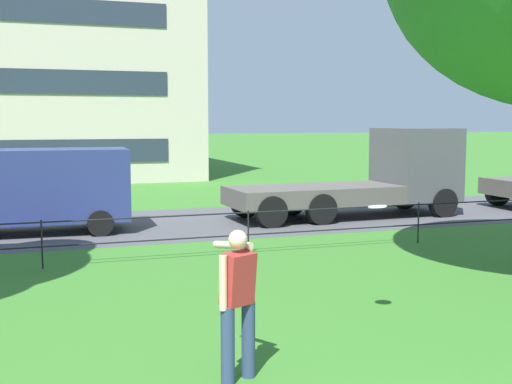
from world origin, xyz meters
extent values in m
cube|color=#4C4C51|center=(0.00, 16.08, 0.00)|extent=(80.00, 6.16, 0.01)
cylinder|color=black|center=(-2.19, 11.11, 0.50)|extent=(0.04, 0.04, 1.00)
cylinder|color=black|center=(2.19, 11.11, 0.50)|extent=(0.04, 0.04, 1.00)
cylinder|color=black|center=(6.58, 11.11, 0.50)|extent=(0.04, 0.04, 1.00)
cylinder|color=black|center=(0.00, 11.11, 0.45)|extent=(30.71, 0.03, 0.03)
cylinder|color=black|center=(0.00, 11.11, 0.95)|extent=(30.71, 0.03, 0.03)
cylinder|color=navy|center=(-0.33, 4.25, 0.45)|extent=(0.16, 0.16, 0.90)
cylinder|color=navy|center=(-0.04, 4.38, 0.45)|extent=(0.16, 0.16, 0.90)
cube|color=#B22D2D|center=(-0.18, 4.32, 1.20)|extent=(0.44, 0.40, 0.61)
sphere|color=beige|center=(-0.18, 4.32, 1.65)|extent=(0.22, 0.22, 0.22)
cylinder|color=beige|center=(-0.13, 4.68, 1.51)|extent=(0.35, 0.61, 0.15)
cylinder|color=beige|center=(-0.38, 4.22, 1.19)|extent=(0.09, 0.09, 0.62)
cylinder|color=white|center=(2.36, 5.67, 1.75)|extent=(0.37, 0.37, 0.05)
cube|color=navy|center=(-2.36, 15.62, 1.29)|extent=(5.06, 2.13, 1.90)
cube|color=#283342|center=(-0.36, 15.55, 1.62)|extent=(0.18, 1.67, 0.76)
cylinder|color=black|center=(-0.63, 16.49, 0.34)|extent=(0.69, 0.26, 0.68)
cylinder|color=black|center=(-0.69, 14.63, 0.34)|extent=(0.69, 0.26, 0.68)
cube|color=#4C4C51|center=(9.41, 15.72, 1.60)|extent=(2.18, 2.37, 2.30)
cube|color=#283342|center=(10.30, 15.75, 1.94)|extent=(0.18, 1.84, 0.87)
cube|color=#56514C|center=(5.76, 15.59, 0.73)|extent=(5.28, 2.48, 0.56)
cylinder|color=black|center=(9.69, 16.79, 0.45)|extent=(0.91, 0.33, 0.90)
cylinder|color=black|center=(9.76, 14.67, 0.45)|extent=(0.91, 0.33, 0.90)
cylinder|color=black|center=(5.47, 16.64, 0.45)|extent=(0.91, 0.33, 0.90)
cylinder|color=black|center=(5.54, 14.52, 0.45)|extent=(0.91, 0.33, 0.90)
cylinder|color=black|center=(3.91, 16.58, 0.45)|extent=(0.91, 0.33, 0.90)
cylinder|color=black|center=(3.98, 14.47, 0.45)|extent=(0.91, 0.33, 0.90)
cylinder|color=black|center=(13.33, 16.51, 0.45)|extent=(0.91, 0.32, 0.90)
camera|label=1|loc=(-2.37, -2.67, 2.98)|focal=46.26mm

